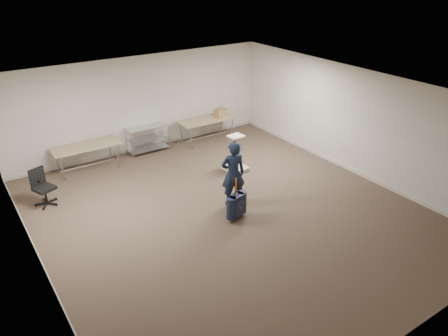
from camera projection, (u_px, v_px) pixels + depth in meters
ground at (228, 213)px, 9.97m from camera, size 9.00×9.00×0.00m
room_shell at (197, 187)px, 10.98m from camera, size 8.00×9.00×9.00m
folding_table_left at (86, 147)px, 11.67m from camera, size 1.80×0.75×0.73m
folding_table_right at (207, 121)px, 13.58m from camera, size 1.80×0.75×0.73m
wire_shelf at (148, 138)px, 12.92m from camera, size 1.22×0.47×0.80m
person at (233, 174)px, 10.00m from camera, size 0.66×0.53×1.57m
suitcase at (236, 205)px, 9.59m from camera, size 0.41×0.30×1.01m
office_chair at (44, 194)px, 10.21m from camera, size 0.54×0.55×0.89m
equipment_cart at (236, 162)px, 11.83m from camera, size 0.60×0.60×1.02m
cardboard_box at (220, 113)px, 13.69m from camera, size 0.40×0.33×0.27m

